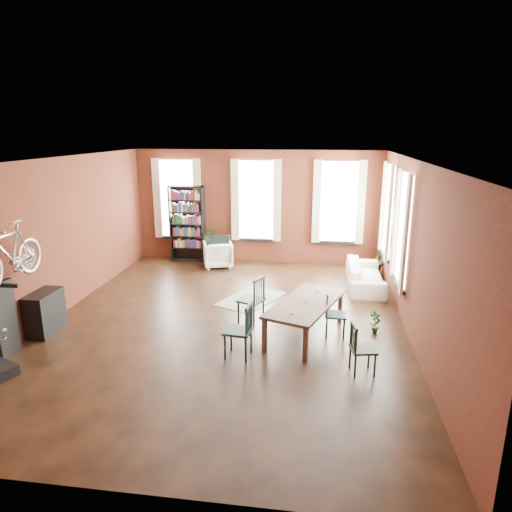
% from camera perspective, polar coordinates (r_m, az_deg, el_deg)
% --- Properties ---
extents(room, '(9.00, 9.04, 3.22)m').
position_cam_1_polar(room, '(9.15, -1.76, 5.50)').
color(room, black).
rests_on(room, ground).
extents(dining_table, '(1.52, 2.17, 0.68)m').
position_cam_1_polar(dining_table, '(8.57, 6.16, -7.88)').
color(dining_table, brown).
rests_on(dining_table, ground).
extents(dining_chair_a, '(0.48, 0.48, 0.96)m').
position_cam_1_polar(dining_chair_a, '(7.75, -2.26, -9.28)').
color(dining_chair_a, '#183633').
rests_on(dining_chair_a, ground).
extents(dining_chair_b, '(0.58, 0.58, 0.96)m').
position_cam_1_polar(dining_chair_b, '(9.05, -0.64, -5.49)').
color(dining_chair_b, black).
rests_on(dining_chair_b, ground).
extents(dining_chair_c, '(0.45, 0.45, 0.83)m').
position_cam_1_polar(dining_chair_c, '(7.47, 13.23, -11.24)').
color(dining_chair_c, black).
rests_on(dining_chair_c, ground).
extents(dining_chair_d, '(0.41, 0.41, 0.85)m').
position_cam_1_polar(dining_chair_d, '(8.64, 9.96, -7.20)').
color(dining_chair_d, '#1B3A3C').
rests_on(dining_chair_d, ground).
extents(bookshelf, '(1.00, 0.32, 2.20)m').
position_cam_1_polar(bookshelf, '(13.38, -8.59, 4.01)').
color(bookshelf, black).
rests_on(bookshelf, ground).
extents(white_armchair, '(0.96, 0.93, 0.79)m').
position_cam_1_polar(white_armchair, '(12.81, -4.79, 0.38)').
color(white_armchair, white).
rests_on(white_armchair, ground).
extents(cream_sofa, '(0.61, 2.08, 0.81)m').
position_cam_1_polar(cream_sofa, '(11.42, 13.53, -1.84)').
color(cream_sofa, beige).
rests_on(cream_sofa, ground).
extents(striped_rug, '(1.55, 1.84, 0.01)m').
position_cam_1_polar(striped_rug, '(10.45, -0.62, -5.35)').
color(striped_rug, black).
rests_on(striped_rug, ground).
extents(bike_wall_rack, '(0.16, 0.60, 1.30)m').
position_cam_1_polar(bike_wall_rack, '(8.84, -28.83, -6.88)').
color(bike_wall_rack, black).
rests_on(bike_wall_rack, ground).
extents(console_table, '(0.40, 0.80, 0.80)m').
position_cam_1_polar(console_table, '(9.53, -24.88, -6.42)').
color(console_table, black).
rests_on(console_table, ground).
extents(plant_stand, '(0.36, 0.36, 0.55)m').
position_cam_1_polar(plant_stand, '(13.35, -5.90, 0.44)').
color(plant_stand, black).
rests_on(plant_stand, ground).
extents(plant_by_sofa, '(0.51, 0.77, 0.32)m').
position_cam_1_polar(plant_by_sofa, '(12.57, 14.92, -1.52)').
color(plant_by_sofa, '#376227').
rests_on(plant_by_sofa, ground).
extents(plant_small, '(0.37, 0.49, 0.16)m').
position_cam_1_polar(plant_small, '(9.04, 14.60, -8.82)').
color(plant_small, '#285321').
rests_on(plant_small, ground).
extents(bicycle_hung, '(0.47, 1.00, 1.66)m').
position_cam_1_polar(bicycle_hung, '(8.28, -28.76, 2.50)').
color(bicycle_hung, '#A5A8AD').
rests_on(bicycle_hung, bike_wall_rack).
extents(plant_on_stand, '(0.49, 0.54, 0.40)m').
position_cam_1_polar(plant_on_stand, '(13.24, -5.91, 2.43)').
color(plant_on_stand, '#2E4F1F').
rests_on(plant_on_stand, plant_stand).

